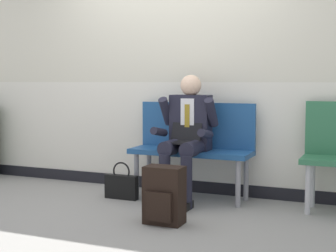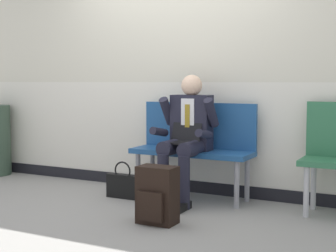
{
  "view_description": "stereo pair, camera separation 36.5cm",
  "coord_description": "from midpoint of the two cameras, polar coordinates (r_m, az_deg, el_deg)",
  "views": [
    {
      "loc": [
        2.11,
        -4.32,
        1.19
      ],
      "look_at": [
        0.16,
        0.18,
        0.75
      ],
      "focal_mm": 53.93,
      "sensor_mm": 36.0,
      "label": 1
    },
    {
      "loc": [
        2.44,
        -4.17,
        1.19
      ],
      "look_at": [
        0.16,
        0.18,
        0.75
      ],
      "focal_mm": 53.93,
      "sensor_mm": 36.0,
      "label": 2
    }
  ],
  "objects": [
    {
      "name": "backpack",
      "position": [
        4.23,
        -2.95,
        -7.9
      ],
      "size": [
        0.32,
        0.24,
        0.48
      ],
      "color": "black",
      "rests_on": "ground"
    },
    {
      "name": "bench_with_person",
      "position": [
        5.13,
        0.85,
        -1.87
      ],
      "size": [
        1.23,
        0.42,
        0.97
      ],
      "color": "navy",
      "rests_on": "ground"
    },
    {
      "name": "ground_plane",
      "position": [
        4.96,
        -4.72,
        -8.78
      ],
      "size": [
        18.0,
        18.0,
        0.0
      ],
      "primitive_type": "plane",
      "color": "gray"
    },
    {
      "name": "person_seated",
      "position": [
        4.93,
        -0.05,
        -0.92
      ],
      "size": [
        0.57,
        0.7,
        1.25
      ],
      "color": "#1E1E2D",
      "rests_on": "ground"
    },
    {
      "name": "handbag",
      "position": [
        5.16,
        -7.32,
        -6.73
      ],
      "size": [
        0.35,
        0.08,
        0.38
      ],
      "color": "black",
      "rests_on": "ground"
    },
    {
      "name": "station_wall",
      "position": [
        5.48,
        -1.19,
        8.5
      ],
      "size": [
        6.23,
        0.14,
        3.05
      ],
      "color": "beige",
      "rests_on": "ground"
    }
  ]
}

